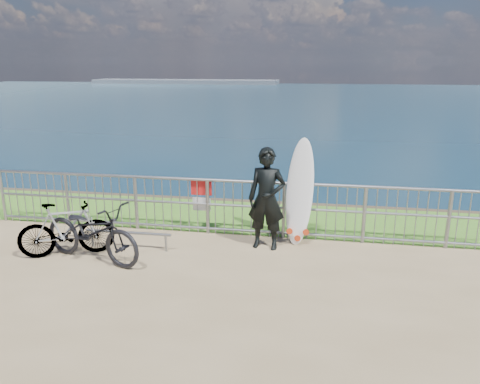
% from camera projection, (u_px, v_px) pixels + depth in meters
% --- Properties ---
extents(grass_strip, '(120.00, 120.00, 0.00)m').
position_uv_depth(grass_strip, '(242.00, 217.00, 10.33)').
color(grass_strip, '#3D7921').
rests_on(grass_strip, ground).
extents(seascape, '(260.00, 260.00, 5.00)m').
position_uv_depth(seascape, '(186.00, 84.00, 155.99)').
color(seascape, brown).
rests_on(seascape, ground).
extents(railing, '(10.06, 0.10, 1.13)m').
position_uv_depth(railing, '(233.00, 207.00, 9.13)').
color(railing, gray).
rests_on(railing, ground).
extents(surfer, '(0.72, 0.52, 1.87)m').
position_uv_depth(surfer, '(267.00, 199.00, 8.41)').
color(surfer, black).
rests_on(surfer, ground).
extents(surfboard, '(0.62, 0.57, 1.99)m').
position_uv_depth(surfboard, '(299.00, 196.00, 8.67)').
color(surfboard, white).
rests_on(surfboard, ground).
extents(bicycle_near, '(2.13, 1.26, 1.06)m').
position_uv_depth(bicycle_near, '(92.00, 232.00, 7.95)').
color(bicycle_near, black).
rests_on(bicycle_near, ground).
extents(bicycle_far, '(1.67, 1.11, 0.98)m').
position_uv_depth(bicycle_far, '(66.00, 229.00, 8.17)').
color(bicycle_far, black).
rests_on(bicycle_far, ground).
extents(bike_rack, '(1.62, 0.05, 0.34)m').
position_uv_depth(bike_rack, '(128.00, 234.00, 8.52)').
color(bike_rack, gray).
rests_on(bike_rack, ground).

